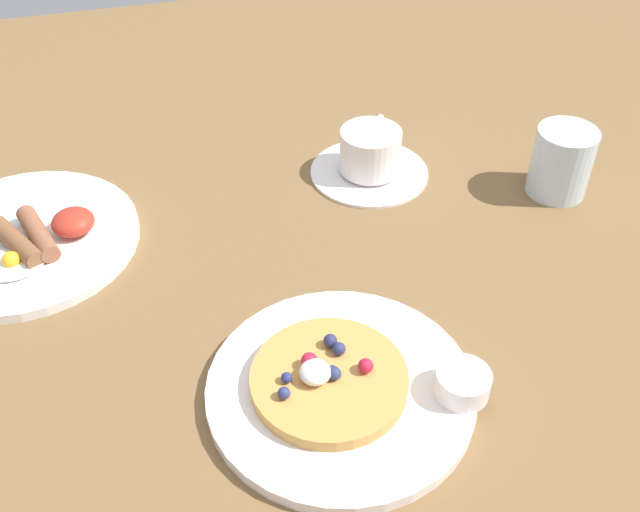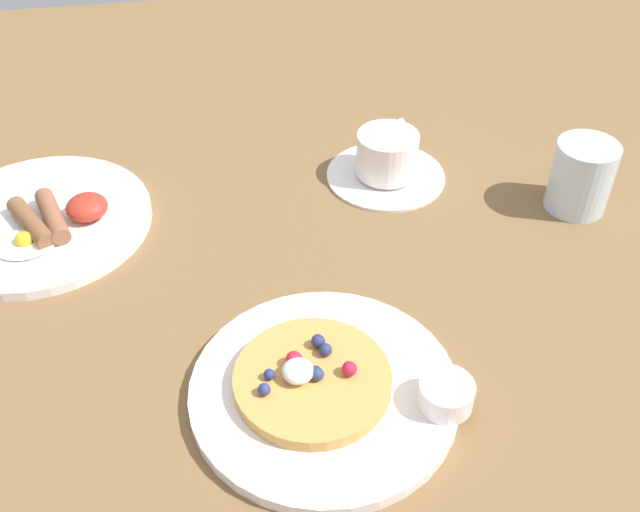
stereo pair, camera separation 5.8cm
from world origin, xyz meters
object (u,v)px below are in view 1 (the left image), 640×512
(pancake_plate, at_px, (341,390))
(coffee_saucer, at_px, (369,171))
(water_glass, at_px, (562,162))
(breakfast_plate, at_px, (25,240))
(syrup_ramekin, at_px, (463,383))
(coffee_cup, at_px, (371,149))

(pancake_plate, xyz_separation_m, coffee_saucer, (0.14, 0.33, -0.00))
(pancake_plate, distance_m, water_glass, 0.42)
(coffee_saucer, bearing_deg, pancake_plate, -112.52)
(breakfast_plate, bearing_deg, coffee_saucer, 3.85)
(breakfast_plate, bearing_deg, pancake_plate, -46.62)
(water_glass, bearing_deg, breakfast_plate, 173.85)
(syrup_ramekin, xyz_separation_m, coffee_cup, (0.04, 0.37, 0.01))
(breakfast_plate, xyz_separation_m, water_glass, (0.63, -0.07, 0.04))
(coffee_saucer, relative_size, water_glass, 1.76)
(coffee_saucer, bearing_deg, water_glass, -24.59)
(coffee_cup, bearing_deg, coffee_saucer, -121.28)
(pancake_plate, relative_size, syrup_ramekin, 4.98)
(syrup_ramekin, xyz_separation_m, breakfast_plate, (-0.38, 0.34, -0.02))
(coffee_saucer, distance_m, water_glass, 0.23)
(syrup_ramekin, height_order, coffee_saucer, syrup_ramekin)
(coffee_cup, xyz_separation_m, water_glass, (0.21, -0.10, 0.01))
(syrup_ramekin, height_order, water_glass, water_glass)
(pancake_plate, bearing_deg, water_glass, 33.85)
(pancake_plate, relative_size, coffee_saucer, 1.64)
(pancake_plate, distance_m, coffee_saucer, 0.36)
(syrup_ramekin, bearing_deg, pancake_plate, 160.11)
(syrup_ramekin, distance_m, coffee_cup, 0.37)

